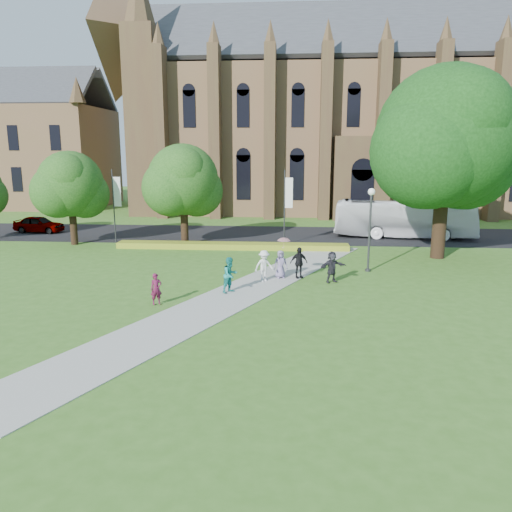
# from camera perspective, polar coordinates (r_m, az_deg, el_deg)

# --- Properties ---
(ground) EXTENTS (160.00, 160.00, 0.00)m
(ground) POSITION_cam_1_polar(r_m,az_deg,el_deg) (25.91, -1.97, -4.86)
(ground) COLOR #3C6A20
(ground) RESTS_ON ground
(road) EXTENTS (160.00, 10.00, 0.02)m
(road) POSITION_cam_1_polar(r_m,az_deg,el_deg) (45.36, 0.82, 2.47)
(road) COLOR black
(road) RESTS_ON ground
(footpath) EXTENTS (15.58, 28.54, 0.04)m
(footpath) POSITION_cam_1_polar(r_m,az_deg,el_deg) (26.86, -1.74, -4.20)
(footpath) COLOR #B2B2A8
(footpath) RESTS_ON ground
(flower_hedge) EXTENTS (18.00, 1.40, 0.45)m
(flower_hedge) POSITION_cam_1_polar(r_m,az_deg,el_deg) (38.84, -2.76, 1.16)
(flower_hedge) COLOR gold
(flower_hedge) RESTS_ON ground
(cathedral) EXTENTS (52.60, 18.25, 28.00)m
(cathedral) POSITION_cam_1_polar(r_m,az_deg,el_deg) (65.01, 11.24, 16.59)
(cathedral) COLOR brown
(cathedral) RESTS_ON ground
(building_west) EXTENTS (22.00, 14.00, 18.30)m
(building_west) POSITION_cam_1_polar(r_m,az_deg,el_deg) (76.15, -25.08, 12.16)
(building_west) COLOR brown
(building_west) RESTS_ON ground
(streetlamp) EXTENTS (0.44, 0.44, 5.24)m
(streetlamp) POSITION_cam_1_polar(r_m,az_deg,el_deg) (31.78, 12.92, 4.07)
(streetlamp) COLOR #38383D
(streetlamp) RESTS_ON ground
(large_tree) EXTENTS (9.60, 9.60, 13.20)m
(large_tree) POSITION_cam_1_polar(r_m,az_deg,el_deg) (37.09, 20.91, 12.55)
(large_tree) COLOR #332114
(large_tree) RESTS_ON ground
(street_tree_0) EXTENTS (5.20, 5.20, 7.50)m
(street_tree_0) POSITION_cam_1_polar(r_m,az_deg,el_deg) (42.63, -20.46, 7.70)
(street_tree_0) COLOR #332114
(street_tree_0) RESTS_ON ground
(street_tree_1) EXTENTS (5.60, 5.60, 8.05)m
(street_tree_1) POSITION_cam_1_polar(r_m,az_deg,el_deg) (40.19, -8.33, 8.60)
(street_tree_1) COLOR #332114
(street_tree_1) RESTS_ON ground
(banner_pole_0) EXTENTS (0.70, 0.10, 6.00)m
(banner_pole_0) POSITION_cam_1_polar(r_m,az_deg,el_deg) (40.06, 3.44, 6.06)
(banner_pole_0) COLOR #38383D
(banner_pole_0) RESTS_ON ground
(banner_pole_1) EXTENTS (0.70, 0.10, 6.00)m
(banner_pole_1) POSITION_cam_1_polar(r_m,az_deg,el_deg) (42.66, -15.82, 5.99)
(banner_pole_1) COLOR #38383D
(banner_pole_1) RESTS_ON ground
(tour_coach) EXTENTS (12.19, 4.06, 3.33)m
(tour_coach) POSITION_cam_1_polar(r_m,az_deg,el_deg) (45.32, 16.54, 4.11)
(tour_coach) COLOR silver
(tour_coach) RESTS_ON road
(car_0) EXTENTS (4.67, 2.19, 1.55)m
(car_0) POSITION_cam_1_polar(r_m,az_deg,el_deg) (50.60, -23.56, 3.36)
(car_0) COLOR gray
(car_0) RESTS_ON road
(pedestrian_0) EXTENTS (0.68, 0.61, 1.56)m
(pedestrian_0) POSITION_cam_1_polar(r_m,az_deg,el_deg) (25.09, -11.33, -3.71)
(pedestrian_0) COLOR #5C1535
(pedestrian_0) RESTS_ON footpath
(pedestrian_1) EXTENTS (1.16, 1.19, 1.93)m
(pedestrian_1) POSITION_cam_1_polar(r_m,az_deg,el_deg) (26.62, -2.96, -2.17)
(pedestrian_1) COLOR teal
(pedestrian_1) RESTS_ON footpath
(pedestrian_2) EXTENTS (1.36, 1.15, 1.82)m
(pedestrian_2) POSITION_cam_1_polar(r_m,az_deg,el_deg) (28.88, 0.93, -1.13)
(pedestrian_2) COLOR silver
(pedestrian_2) RESTS_ON footpath
(pedestrian_3) EXTENTS (1.18, 0.82, 1.86)m
(pedestrian_3) POSITION_cam_1_polar(r_m,az_deg,el_deg) (29.73, 4.91, -0.76)
(pedestrian_3) COLOR black
(pedestrian_3) RESTS_ON footpath
(pedestrian_4) EXTENTS (0.94, 0.75, 1.67)m
(pedestrian_4) POSITION_cam_1_polar(r_m,az_deg,el_deg) (29.69, 2.82, -0.94)
(pedestrian_4) COLOR slate
(pedestrian_4) RESTS_ON footpath
(pedestrian_5) EXTENTS (1.72, 1.27, 1.80)m
(pedestrian_5) POSITION_cam_1_polar(r_m,az_deg,el_deg) (29.02, 8.67, -1.23)
(pedestrian_5) COLOR #28272E
(pedestrian_5) RESTS_ON footpath
(parasol) EXTENTS (0.89, 0.89, 0.67)m
(parasol) POSITION_cam_1_polar(r_m,az_deg,el_deg) (29.54, 3.20, 1.30)
(parasol) COLOR #EBA5B5
(parasol) RESTS_ON pedestrian_4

